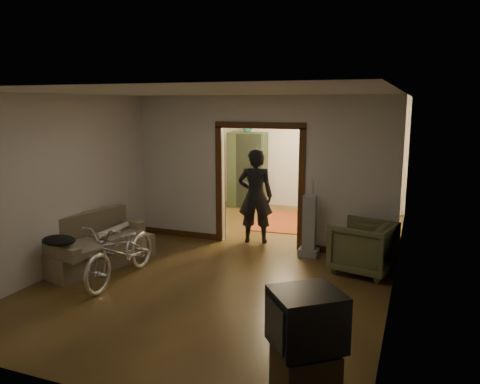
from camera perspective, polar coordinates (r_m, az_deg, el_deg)
The scene contains 24 objects.
floor at distance 8.35m, azimuth 0.75°, elevation -7.76°, with size 5.00×8.50×0.01m, color #3F2D14.
ceiling at distance 7.92m, azimuth 0.80°, elevation 11.83°, with size 5.00×8.50×0.01m, color white.
wall_back at distance 12.06m, azimuth 7.86°, elevation 4.69°, with size 5.00×0.02×2.80m, color beige.
wall_left at distance 9.18m, azimuth -14.03°, elevation 2.60°, with size 0.02×8.50×2.80m, color beige.
wall_right at distance 7.53m, azimuth 18.90°, elevation 0.61°, with size 0.02×8.50×2.80m, color beige.
partition_wall at distance 8.71m, azimuth 2.50°, elevation 2.49°, with size 5.00×0.14×2.80m, color beige.
door_casing at distance 8.76m, azimuth 2.48°, elevation 0.55°, with size 1.74×0.20×2.32m, color #3F220E.
far_window at distance 11.86m, azimuth 11.13°, elevation 5.22°, with size 0.98×0.06×1.28m, color black.
chandelier at distance 10.30m, azimuth 5.70°, elevation 9.02°, with size 0.24×0.24×0.24m, color #FFE0A5.
light_switch at distance 8.39m, azimuth 9.13°, elevation 1.01°, with size 0.08×0.01×0.12m, color silver.
sofa at distance 8.12m, azimuth -17.05°, elevation -5.66°, with size 0.83×1.84×0.85m, color #6A6246.
rolled_paper at distance 8.26m, azimuth -15.26°, elevation -4.51°, with size 0.10×0.10×0.83m, color beige.
jacket at distance 7.35m, azimuth -21.23°, elevation -5.53°, with size 0.52×0.39×0.15m, color black.
bicycle at distance 7.32m, azimuth -14.27°, elevation -6.95°, with size 0.62×1.77×0.93m, color silver.
armchair at distance 7.70m, azimuth 14.76°, elevation -6.52°, with size 0.88×0.91×0.82m, color #4E502D.
tv_stand at distance 4.58m, azimuth 7.92°, elevation -21.10°, with size 0.52×0.47×0.47m, color black.
crt_tv at distance 4.33m, azimuth 8.11°, elevation -15.08°, with size 0.60×0.53×0.51m, color black.
vacuum at distance 8.26m, azimuth 8.45°, elevation -4.11°, with size 0.34×0.27×1.10m, color gray.
person at distance 8.93m, azimuth 1.89°, elevation -0.50°, with size 0.66×0.44×1.82m, color black.
oriental_rug at distance 10.72m, azimuth 6.30°, elevation -3.59°, with size 1.57×2.07×0.02m, color maroon.
locker at distance 12.09m, azimuth 0.90°, elevation 2.73°, with size 0.97×0.54×1.93m, color #26311D.
globe at distance 12.00m, azimuth 0.91°, elevation 7.34°, with size 0.26×0.26×0.26m, color #1E5972.
desk at distance 11.63m, azimuth 13.39°, elevation -1.05°, with size 0.90×0.51×0.67m, color #342311.
desk_chair at distance 11.16m, azimuth 8.56°, elevation -0.57°, with size 0.43×0.43×0.97m, color #342311.
Camera 1 is at (2.76, -7.42, 2.64)m, focal length 35.00 mm.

